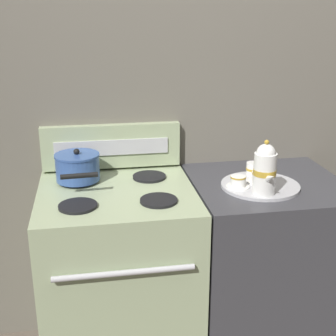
% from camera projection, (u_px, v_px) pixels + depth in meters
% --- Properties ---
extents(wall_back, '(6.00, 0.05, 2.20)m').
position_uv_depth(wall_back, '(180.00, 130.00, 2.39)').
color(wall_back, '#666056').
rests_on(wall_back, ground).
extents(stove, '(0.69, 0.68, 0.94)m').
position_uv_depth(stove, '(120.00, 282.00, 2.21)').
color(stove, '#9EAD84').
rests_on(stove, ground).
extents(control_panel, '(0.68, 0.05, 0.22)m').
position_uv_depth(control_panel, '(111.00, 146.00, 2.31)').
color(control_panel, '#9EAD84').
rests_on(control_panel, stove).
extents(side_counter, '(0.70, 0.66, 0.93)m').
position_uv_depth(side_counter, '(262.00, 269.00, 2.33)').
color(side_counter, '#38383D').
rests_on(side_counter, ground).
extents(saucepan, '(0.21, 0.30, 0.15)m').
position_uv_depth(saucepan, '(78.00, 167.00, 2.15)').
color(saucepan, '#335193').
rests_on(saucepan, stove).
extents(serving_tray, '(0.35, 0.35, 0.01)m').
position_uv_depth(serving_tray, '(260.00, 186.00, 2.11)').
color(serving_tray, '#B2B2B7').
rests_on(serving_tray, side_counter).
extents(teapot, '(0.10, 0.16, 0.24)m').
position_uv_depth(teapot, '(265.00, 169.00, 1.96)').
color(teapot, white).
rests_on(teapot, serving_tray).
extents(teacup_left, '(0.11, 0.11, 0.05)m').
position_uv_depth(teacup_left, '(259.00, 177.00, 2.12)').
color(teacup_left, white).
rests_on(teacup_left, serving_tray).
extents(teacup_right, '(0.11, 0.11, 0.05)m').
position_uv_depth(teacup_right, '(238.00, 182.00, 2.06)').
color(teacup_right, white).
rests_on(teacup_right, serving_tray).
extents(creamer_jug, '(0.07, 0.07, 0.06)m').
position_uv_depth(creamer_jug, '(253.00, 169.00, 2.22)').
color(creamer_jug, white).
rests_on(creamer_jug, serving_tray).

